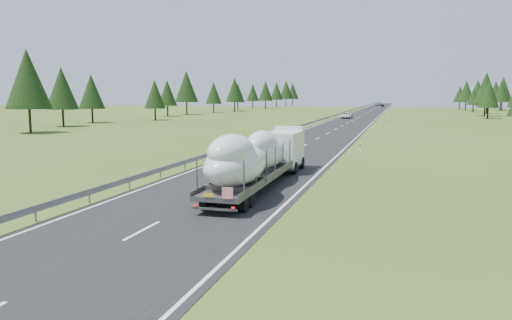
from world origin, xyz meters
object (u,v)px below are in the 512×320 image
(boat_truck, at_px, (258,156))
(distant_van, at_px, (346,115))
(highway_sign, at_px, (386,114))
(distant_car_dark, at_px, (382,105))
(distant_car_blue, at_px, (378,104))

(boat_truck, height_order, distant_van, boat_truck)
(distant_van, bearing_deg, highway_sign, -65.51)
(distant_van, relative_size, distant_car_dark, 1.41)
(highway_sign, bearing_deg, distant_van, 115.71)
(highway_sign, bearing_deg, distant_car_blue, 93.15)
(distant_van, height_order, distant_car_blue, distant_car_blue)
(highway_sign, xyz_separation_m, distant_car_dark, (-5.70, 132.82, -1.17))
(highway_sign, relative_size, distant_van, 0.49)
(highway_sign, bearing_deg, boat_truck, -94.30)
(boat_truck, distance_m, distant_van, 89.09)
(highway_sign, xyz_separation_m, distant_car_blue, (-8.49, 154.26, -1.00))
(highway_sign, distance_m, distant_car_blue, 154.50)
(distant_van, relative_size, distant_car_blue, 1.09)
(distant_van, bearing_deg, distant_car_dark, 86.90)
(boat_truck, height_order, distant_car_blue, boat_truck)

